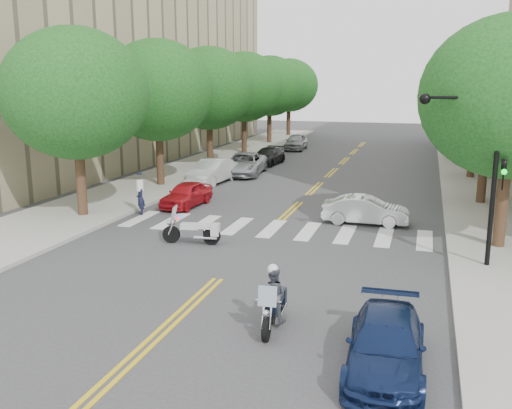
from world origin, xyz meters
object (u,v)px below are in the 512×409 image
at_px(motorcycle_parked, 196,231).
at_px(officer_standing, 141,198).
at_px(motorcycle_police, 273,299).
at_px(convertible, 365,210).
at_px(sedan_blue, 386,345).

xyz_separation_m(motorcycle_parked, officer_standing, (-4.33, 3.72, 0.29)).
bearing_deg(officer_standing, motorcycle_police, 3.41).
bearing_deg(motorcycle_parked, convertible, -57.83).
xyz_separation_m(motorcycle_police, motorcycle_parked, (-4.75, 6.40, -0.24)).
bearing_deg(sedan_blue, convertible, 96.23).
height_order(motorcycle_police, motorcycle_parked, motorcycle_police).
bearing_deg(sedan_blue, motorcycle_parked, 132.46).
distance_m(motorcycle_police, motorcycle_parked, 7.97).
relative_size(motorcycle_parked, convertible, 0.61).
xyz_separation_m(officer_standing, convertible, (10.17, 1.30, -0.19)).
relative_size(motorcycle_police, convertible, 0.56).
distance_m(officer_standing, convertible, 10.25).
bearing_deg(motorcycle_parked, sedan_blue, -144.28).
bearing_deg(motorcycle_parked, motorcycle_police, -151.93).
relative_size(motorcycle_parked, sedan_blue, 0.56).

